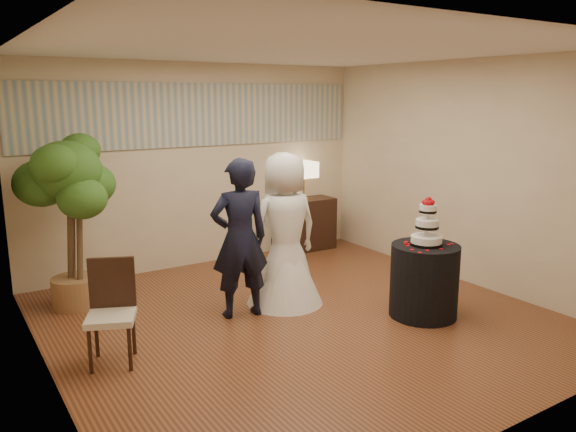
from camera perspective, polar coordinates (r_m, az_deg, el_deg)
floor at (r=6.14m, az=1.26°, el=-10.40°), size 5.00×5.00×0.00m
ceiling at (r=5.69m, az=1.39°, el=16.63°), size 5.00×5.00×0.00m
wall_back at (r=7.93m, az=-8.90°, el=5.07°), size 5.00×0.06×2.80m
wall_front at (r=3.98m, az=21.93°, el=-2.57°), size 5.00×0.06×2.80m
wall_left at (r=4.84m, az=-23.99°, el=-0.27°), size 0.06×5.00×2.80m
wall_right at (r=7.44m, az=17.53°, el=4.19°), size 0.06×5.00×2.80m
mural_border at (r=7.86m, az=-9.00°, el=10.12°), size 4.90×0.02×0.85m
groom at (r=6.00m, az=-4.94°, el=-2.30°), size 0.69×0.52×1.73m
bride at (r=6.34m, az=-0.33°, el=-1.35°), size 0.88×0.88×1.75m
cake_table at (r=6.27m, az=13.67°, el=-6.40°), size 0.96×0.96×0.79m
wedding_cake at (r=6.10m, az=13.97°, el=-0.51°), size 0.33×0.33×0.52m
console at (r=8.71m, az=1.61°, el=-0.86°), size 0.97×0.46×0.80m
table_lamp at (r=8.58m, az=1.64°, el=3.63°), size 0.33×0.33×0.58m
ficus_tree at (r=6.66m, az=-21.25°, el=-0.49°), size 1.12×1.12×1.99m
side_chair at (r=5.25m, az=-17.56°, el=-9.50°), size 0.57×0.58×0.93m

